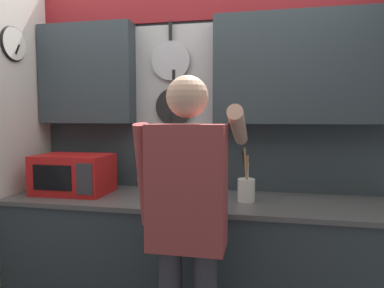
{
  "coord_description": "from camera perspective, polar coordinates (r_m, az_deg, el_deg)",
  "views": [
    {
      "loc": [
        0.43,
        -2.2,
        1.48
      ],
      "look_at": [
        -0.06,
        0.21,
        1.28
      ],
      "focal_mm": 32.0,
      "sensor_mm": 36.0,
      "label": 1
    }
  ],
  "objects": [
    {
      "name": "base_cabinet_counter",
      "position": [
        2.46,
        0.48,
        -19.8
      ],
      "size": [
        2.54,
        0.65,
        0.94
      ],
      "color": "#2D383D",
      "rests_on": "ground_plane"
    },
    {
      "name": "microwave",
      "position": [
        2.59,
        -19.14,
        -4.73
      ],
      "size": [
        0.51,
        0.35,
        0.28
      ],
      "color": "red",
      "rests_on": "base_cabinet_counter"
    },
    {
      "name": "back_wall_unit",
      "position": [
        2.53,
        2.27,
        5.22
      ],
      "size": [
        3.11,
        0.2,
        2.48
      ],
      "color": "#2D383D",
      "rests_on": "ground_plane"
    },
    {
      "name": "knife_block",
      "position": [
        2.34,
        -5.57,
        -6.37
      ],
      "size": [
        0.13,
        0.16,
        0.28
      ],
      "color": "brown",
      "rests_on": "base_cabinet_counter"
    },
    {
      "name": "person",
      "position": [
        1.75,
        -0.69,
        -11.34
      ],
      "size": [
        0.54,
        0.65,
        1.68
      ],
      "color": "#383842",
      "rests_on": "ground_plane"
    },
    {
      "name": "utensil_crock",
      "position": [
        2.25,
        9.03,
        -7.33
      ],
      "size": [
        0.11,
        0.11,
        0.35
      ],
      "color": "white",
      "rests_on": "base_cabinet_counter"
    }
  ]
}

